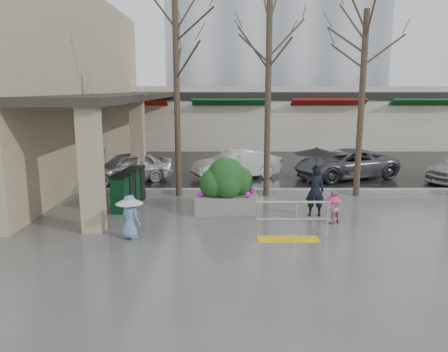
{
  "coord_description": "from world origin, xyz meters",
  "views": [
    {
      "loc": [
        -0.37,
        -11.95,
        3.82
      ],
      "look_at": [
        -0.35,
        0.7,
        1.3
      ],
      "focal_mm": 35.0,
      "sensor_mm": 36.0,
      "label": 1
    }
  ],
  "objects_px": {
    "handrail": "(291,226)",
    "tree_midwest": "(269,47)",
    "child_blue": "(130,212)",
    "news_boxes": "(129,188)",
    "car_b": "(236,164)",
    "woman": "(316,171)",
    "car_a": "(127,167)",
    "car_c": "(345,164)",
    "child_pink": "(333,205)",
    "planter": "(226,186)",
    "tree_west": "(176,52)",
    "tree_mideast": "(364,59)"
  },
  "relations": [
    {
      "from": "child_pink",
      "to": "car_a",
      "type": "height_order",
      "value": "car_a"
    },
    {
      "from": "car_c",
      "to": "news_boxes",
      "type": "bearing_deg",
      "value": -79.94
    },
    {
      "from": "car_b",
      "to": "child_pink",
      "type": "bearing_deg",
      "value": -1.8
    },
    {
      "from": "child_pink",
      "to": "woman",
      "type": "bearing_deg",
      "value": -92.08
    },
    {
      "from": "planter",
      "to": "news_boxes",
      "type": "bearing_deg",
      "value": 167.25
    },
    {
      "from": "tree_mideast",
      "to": "child_blue",
      "type": "xyz_separation_m",
      "value": [
        -7.29,
        -4.7,
        -4.16
      ]
    },
    {
      "from": "tree_midwest",
      "to": "child_blue",
      "type": "relative_size",
      "value": 6.03
    },
    {
      "from": "tree_midwest",
      "to": "tree_mideast",
      "type": "xyz_separation_m",
      "value": [
        3.3,
        -0.0,
        -0.37
      ]
    },
    {
      "from": "child_pink",
      "to": "car_c",
      "type": "xyz_separation_m",
      "value": [
        2.15,
        6.54,
        0.09
      ]
    },
    {
      "from": "tree_midwest",
      "to": "woman",
      "type": "xyz_separation_m",
      "value": [
        1.22,
        -2.63,
        -3.84
      ]
    },
    {
      "from": "car_b",
      "to": "handrail",
      "type": "bearing_deg",
      "value": -15.31
    },
    {
      "from": "woman",
      "to": "car_a",
      "type": "height_order",
      "value": "woman"
    },
    {
      "from": "news_boxes",
      "to": "car_c",
      "type": "bearing_deg",
      "value": 36.14
    },
    {
      "from": "car_b",
      "to": "car_a",
      "type": "bearing_deg",
      "value": -105.54
    },
    {
      "from": "tree_mideast",
      "to": "woman",
      "type": "xyz_separation_m",
      "value": [
        -2.08,
        -2.63,
        -3.46
      ]
    },
    {
      "from": "tree_mideast",
      "to": "child_pink",
      "type": "bearing_deg",
      "value": -116.8
    },
    {
      "from": "child_pink",
      "to": "news_boxes",
      "type": "relative_size",
      "value": 0.44
    },
    {
      "from": "child_blue",
      "to": "car_b",
      "type": "relative_size",
      "value": 0.3
    },
    {
      "from": "tree_midwest",
      "to": "car_b",
      "type": "xyz_separation_m",
      "value": [
        -1.01,
        3.07,
        -4.6
      ]
    },
    {
      "from": "news_boxes",
      "to": "car_b",
      "type": "bearing_deg",
      "value": 58.33
    },
    {
      "from": "tree_mideast",
      "to": "planter",
      "type": "distance_m",
      "value": 6.63
    },
    {
      "from": "handrail",
      "to": "car_c",
      "type": "xyz_separation_m",
      "value": [
        3.58,
        7.96,
        0.25
      ]
    },
    {
      "from": "child_blue",
      "to": "car_a",
      "type": "xyz_separation_m",
      "value": [
        -1.61,
        7.1,
        -0.07
      ]
    },
    {
      "from": "handrail",
      "to": "tree_midwest",
      "type": "distance_m",
      "value": 6.83
    },
    {
      "from": "child_blue",
      "to": "news_boxes",
      "type": "xyz_separation_m",
      "value": [
        -0.71,
        3.21,
        -0.1
      ]
    },
    {
      "from": "car_a",
      "to": "car_c",
      "type": "bearing_deg",
      "value": 67.99
    },
    {
      "from": "tree_west",
      "to": "child_pink",
      "type": "height_order",
      "value": "tree_west"
    },
    {
      "from": "child_pink",
      "to": "child_blue",
      "type": "distance_m",
      "value": 5.74
    },
    {
      "from": "child_pink",
      "to": "planter",
      "type": "relative_size",
      "value": 0.46
    },
    {
      "from": "tree_west",
      "to": "car_c",
      "type": "distance_m",
      "value": 8.83
    },
    {
      "from": "child_blue",
      "to": "planter",
      "type": "distance_m",
      "value": 3.53
    },
    {
      "from": "child_blue",
      "to": "tree_west",
      "type": "bearing_deg",
      "value": -68.83
    },
    {
      "from": "planter",
      "to": "handrail",
      "type": "bearing_deg",
      "value": -57.61
    },
    {
      "from": "child_blue",
      "to": "car_b",
      "type": "height_order",
      "value": "car_b"
    },
    {
      "from": "woman",
      "to": "news_boxes",
      "type": "bearing_deg",
      "value": -9.75
    },
    {
      "from": "handrail",
      "to": "car_b",
      "type": "relative_size",
      "value": 0.5
    },
    {
      "from": "news_boxes",
      "to": "car_b",
      "type": "distance_m",
      "value": 5.86
    },
    {
      "from": "handrail",
      "to": "car_b",
      "type": "height_order",
      "value": "car_b"
    },
    {
      "from": "tree_midwest",
      "to": "planter",
      "type": "bearing_deg",
      "value": -123.66
    },
    {
      "from": "child_pink",
      "to": "news_boxes",
      "type": "bearing_deg",
      "value": -45.01
    },
    {
      "from": "child_pink",
      "to": "planter",
      "type": "xyz_separation_m",
      "value": [
        -3.07,
        1.16,
        0.29
      ]
    },
    {
      "from": "tree_west",
      "to": "news_boxes",
      "type": "distance_m",
      "value": 4.96
    },
    {
      "from": "handrail",
      "to": "tree_midwest",
      "type": "height_order",
      "value": "tree_midwest"
    },
    {
      "from": "handrail",
      "to": "planter",
      "type": "height_order",
      "value": "planter"
    },
    {
      "from": "handrail",
      "to": "woman",
      "type": "height_order",
      "value": "woman"
    },
    {
      "from": "woman",
      "to": "news_boxes",
      "type": "height_order",
      "value": "woman"
    },
    {
      "from": "tree_midwest",
      "to": "woman",
      "type": "height_order",
      "value": "tree_midwest"
    },
    {
      "from": "tree_midwest",
      "to": "child_pink",
      "type": "xyz_separation_m",
      "value": [
        1.59,
        -3.38,
        -4.69
      ]
    },
    {
      "from": "tree_west",
      "to": "tree_mideast",
      "type": "xyz_separation_m",
      "value": [
        6.5,
        0.0,
        -0.22
      ]
    },
    {
      "from": "planter",
      "to": "car_b",
      "type": "bearing_deg",
      "value": 84.93
    }
  ]
}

